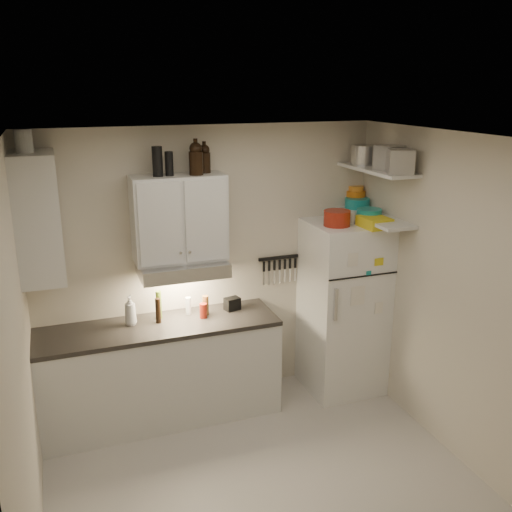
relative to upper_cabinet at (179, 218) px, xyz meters
name	(u,v)px	position (x,y,z in m)	size (l,w,h in m)	color
floor	(266,486)	(0.30, -1.33, -1.84)	(3.20, 3.00, 0.02)	#B4AEA6
ceiling	(268,138)	(0.30, -1.33, 0.78)	(3.20, 3.00, 0.02)	white
back_wall	(209,266)	(0.30, 0.18, -0.53)	(3.20, 0.02, 2.60)	beige
left_wall	(18,366)	(-1.31, -1.33, -0.53)	(0.02, 3.00, 2.60)	beige
right_wall	(457,300)	(1.91, -1.33, -0.53)	(0.02, 3.00, 2.60)	beige
base_cabinet	(161,374)	(-0.25, -0.14, -1.39)	(2.10, 0.60, 0.88)	silver
countertop	(159,327)	(-0.25, -0.14, -0.93)	(2.10, 0.62, 0.04)	#282522
upper_cabinet	(179,218)	(0.00, 0.00, 0.00)	(0.80, 0.33, 0.75)	silver
side_cabinet	(38,217)	(-1.14, -0.14, 0.12)	(0.33, 0.55, 1.00)	silver
range_hood	(183,268)	(0.00, -0.06, -0.44)	(0.76, 0.46, 0.12)	silver
fridge	(343,307)	(1.55, -0.18, -0.98)	(0.70, 0.68, 1.70)	white
shelf_hi	(377,170)	(1.75, -0.31, 0.38)	(0.30, 0.95, 0.03)	silver
shelf_lo	(374,218)	(1.75, -0.31, -0.07)	(0.30, 0.95, 0.03)	silver
knife_strip	(279,258)	(1.00, 0.15, -0.51)	(0.42, 0.02, 0.03)	black
dutch_oven	(337,218)	(1.40, -0.26, -0.05)	(0.24, 0.24, 0.14)	maroon
book_stack	(374,222)	(1.68, -0.43, -0.08)	(0.23, 0.28, 0.09)	gold
spice_jar	(352,218)	(1.58, -0.22, -0.07)	(0.06, 0.06, 0.11)	silver
stock_pot	(364,155)	(1.76, -0.07, 0.48)	(0.25, 0.25, 0.18)	silver
tin_a	(389,158)	(1.78, -0.45, 0.50)	(0.21, 0.19, 0.21)	#AAAAAD
tin_b	(400,162)	(1.74, -0.67, 0.49)	(0.20, 0.20, 0.20)	#AAAAAD
bowl_teal	(357,203)	(1.78, 0.06, 0.00)	(0.24, 0.24, 0.10)	teal
bowl_orange	(356,194)	(1.81, 0.15, 0.07)	(0.19, 0.19, 0.06)	orange
bowl_yellow	(356,188)	(1.81, 0.15, 0.13)	(0.15, 0.15, 0.05)	orange
plates	(369,212)	(1.73, -0.26, -0.02)	(0.23, 0.23, 0.06)	teal
growler_a	(196,158)	(0.15, -0.06, 0.52)	(0.12, 0.12, 0.28)	black
growler_b	(204,158)	(0.25, 0.04, 0.50)	(0.11, 0.11, 0.25)	black
thermos_a	(169,164)	(-0.07, -0.02, 0.48)	(0.07, 0.07, 0.20)	black
thermos_b	(157,161)	(-0.17, -0.03, 0.50)	(0.09, 0.09, 0.25)	black
side_jar	(24,141)	(-1.17, -0.15, 0.71)	(0.13, 0.13, 0.17)	silver
soap_bottle	(130,309)	(-0.47, -0.05, -0.76)	(0.11, 0.12, 0.30)	silver
pepper_mill	(206,305)	(0.20, -0.06, -0.81)	(0.06, 0.06, 0.18)	brown
oil_bottle	(159,305)	(-0.21, 0.00, -0.78)	(0.05, 0.05, 0.26)	#4B6519
vinegar_bottle	(158,311)	(-0.24, -0.09, -0.79)	(0.05, 0.05, 0.23)	black
clear_bottle	(188,306)	(0.06, 0.02, -0.83)	(0.05, 0.05, 0.16)	silver
red_jar	(203,311)	(0.16, -0.12, -0.84)	(0.07, 0.07, 0.13)	maroon
caddy	(232,304)	(0.46, -0.03, -0.85)	(0.14, 0.10, 0.12)	black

